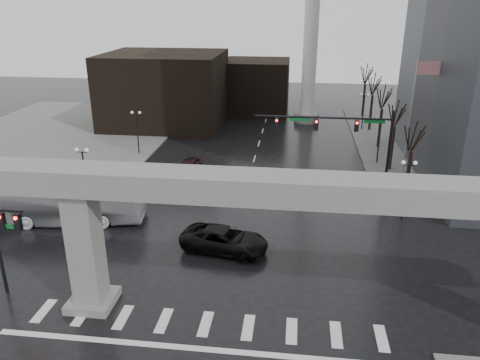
{
  "coord_description": "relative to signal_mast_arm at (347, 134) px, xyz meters",
  "views": [
    {
      "loc": [
        4.55,
        -22.02,
        17.03
      ],
      "look_at": [
        0.61,
        9.8,
        4.5
      ],
      "focal_mm": 35.0,
      "sensor_mm": 36.0,
      "label": 1
    }
  ],
  "objects": [
    {
      "name": "tree_right_3",
      "position": [
        5.54,
        23.22,
        -2.85
      ],
      "size": [
        1.11,
        1.66,
        8.02
      ],
      "color": "black",
      "rests_on": "ground"
    },
    {
      "name": "far_car",
      "position": [
        -15.31,
        3.86,
        -5.09
      ],
      "size": [
        2.26,
        4.5,
        1.47
      ],
      "primitive_type": "imported",
      "rotation": [
        0.0,
        0.0,
        -0.12
      ],
      "color": "black",
      "rests_on": "ground"
    },
    {
      "name": "elevated_guideway",
      "position": [
        -7.73,
        -18.8,
        1.05
      ],
      "size": [
        48.0,
        2.6,
        8.7
      ],
      "color": "gray",
      "rests_on": "ground"
    },
    {
      "name": "lamp_left_1",
      "position": [
        -22.49,
        9.2,
        -2.36
      ],
      "size": [
        1.22,
        0.32,
        5.11
      ],
      "color": "black",
      "rests_on": "ground"
    },
    {
      "name": "lamp_right_1",
      "position": [
        4.51,
        9.2,
        -2.36
      ],
      "size": [
        1.22,
        0.32,
        5.11
      ],
      "color": "black",
      "rests_on": "ground"
    },
    {
      "name": "tree_right_2",
      "position": [
        5.54,
        15.22,
        -2.91
      ],
      "size": [
        1.1,
        1.63,
        7.85
      ],
      "color": "black",
      "rests_on": "ground"
    },
    {
      "name": "lamp_left_2",
      "position": [
        -22.49,
        23.2,
        -2.36
      ],
      "size": [
        1.22,
        0.32,
        5.11
      ],
      "color": "black",
      "rests_on": "ground"
    },
    {
      "name": "signal_mast_arm",
      "position": [
        0.0,
        0.0,
        0.0
      ],
      "size": [
        12.12,
        0.43,
        8.0
      ],
      "color": "black",
      "rests_on": "ground"
    },
    {
      "name": "tree_right_4",
      "position": [
        5.54,
        31.22,
        -2.79
      ],
      "size": [
        1.12,
        1.69,
        8.19
      ],
      "color": "black",
      "rests_on": "ground"
    },
    {
      "name": "signal_left_pole",
      "position": [
        -21.24,
        -18.3,
        -1.76
      ],
      "size": [
        2.3,
        0.3,
        6.0
      ],
      "color": "black",
      "rests_on": "ground"
    },
    {
      "name": "sidewalk_ne",
      "position": [
        17.01,
        17.2,
        -5.75
      ],
      "size": [
        28.0,
        36.0,
        0.15
      ],
      "primitive_type": "cube",
      "color": "slate",
      "rests_on": "ground"
    },
    {
      "name": "ground",
      "position": [
        -8.99,
        -18.8,
        -5.83
      ],
      "size": [
        160.0,
        160.0,
        0.0
      ],
      "primitive_type": "plane",
      "color": "black",
      "rests_on": "ground"
    },
    {
      "name": "tree_right_1",
      "position": [
        5.54,
        7.22,
        -2.98
      ],
      "size": [
        1.09,
        1.61,
        7.67
      ],
      "color": "black",
      "rests_on": "ground"
    },
    {
      "name": "flagpole_assembly",
      "position": [
        6.3,
        3.2,
        1.7
      ],
      "size": [
        2.06,
        0.12,
        12.0
      ],
      "color": "silver",
      "rests_on": "ground"
    },
    {
      "name": "building_far_mid",
      "position": [
        -10.99,
        33.2,
        -1.83
      ],
      "size": [
        10.0,
        10.0,
        8.0
      ],
      "primitive_type": "cube",
      "color": "black",
      "rests_on": "ground"
    },
    {
      "name": "smokestack",
      "position": [
        -2.99,
        27.2,
        7.52
      ],
      "size": [
        3.6,
        3.6,
        30.0
      ],
      "color": "silver",
      "rests_on": "ground"
    },
    {
      "name": "lamp_left_0",
      "position": [
        -22.49,
        -4.8,
        -2.36
      ],
      "size": [
        1.22,
        0.32,
        5.11
      ],
      "color": "black",
      "rests_on": "ground"
    },
    {
      "name": "lamp_right_0",
      "position": [
        4.51,
        -4.8,
        -2.36
      ],
      "size": [
        1.22,
        0.32,
        5.11
      ],
      "color": "black",
      "rests_on": "ground"
    },
    {
      "name": "building_far_left",
      "position": [
        -22.99,
        23.2,
        -0.83
      ],
      "size": [
        16.0,
        14.0,
        10.0
      ],
      "primitive_type": "cube",
      "color": "black",
      "rests_on": "ground"
    },
    {
      "name": "lamp_right_2",
      "position": [
        4.51,
        23.2,
        -2.36
      ],
      "size": [
        1.22,
        0.32,
        5.11
      ],
      "color": "black",
      "rests_on": "ground"
    },
    {
      "name": "pickup_truck",
      "position": [
        -9.18,
        -11.58,
        -4.96
      ],
      "size": [
        6.71,
        4.05,
        1.74
      ],
      "primitive_type": "imported",
      "rotation": [
        0.0,
        0.0,
        1.38
      ],
      "color": "black",
      "rests_on": "ground"
    },
    {
      "name": "sidewalk_nw",
      "position": [
        -34.99,
        17.2,
        -5.75
      ],
      "size": [
        28.0,
        36.0,
        0.15
      ],
      "primitive_type": "cube",
      "color": "slate",
      "rests_on": "ground"
    },
    {
      "name": "city_bus",
      "position": [
        -22.86,
        -8.52,
        -4.02
      ],
      "size": [
        13.31,
        4.92,
        3.62
      ],
      "primitive_type": "imported",
      "rotation": [
        0.0,
        0.0,
        1.72
      ],
      "color": "#AEAEB3",
      "rests_on": "ground"
    },
    {
      "name": "tree_right_0",
      "position": [
        5.54,
        -0.78,
        -3.04
      ],
      "size": [
        1.09,
        1.58,
        7.5
      ],
      "color": "black",
      "rests_on": "ground"
    }
  ]
}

